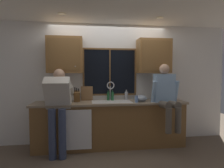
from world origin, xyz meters
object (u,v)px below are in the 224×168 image
(person_standing, at_px, (58,103))
(bottle_green_glass, at_px, (112,96))
(soap_dispenser, at_px, (137,99))
(bottle_amber_small, at_px, (108,96))
(person_sitting_on_counter, at_px, (166,93))
(cutting_board, at_px, (87,93))
(mixing_bowl, at_px, (140,98))
(bottle_tall_clear, at_px, (126,95))
(knife_block, at_px, (77,96))

(person_standing, height_order, bottle_green_glass, person_standing)
(soap_dispenser, distance_m, bottle_amber_small, 0.64)
(bottle_green_glass, bearing_deg, bottle_amber_small, 174.92)
(person_sitting_on_counter, xyz_separation_m, cutting_board, (-1.54, 0.49, -0.03))
(person_standing, bearing_deg, cutting_board, 46.64)
(mixing_bowl, height_order, bottle_amber_small, bottle_amber_small)
(mixing_bowl, height_order, bottle_green_glass, bottle_green_glass)
(bottle_tall_clear, xyz_separation_m, bottle_amber_small, (-0.41, -0.06, -0.00))
(bottle_tall_clear, bearing_deg, mixing_bowl, -49.97)
(soap_dispenser, relative_size, bottle_tall_clear, 0.85)
(mixing_bowl, distance_m, bottle_tall_clear, 0.37)
(knife_block, distance_m, bottle_green_glass, 0.75)
(person_standing, distance_m, bottle_tall_clear, 1.48)
(cutting_board, xyz_separation_m, soap_dispenser, (0.97, -0.40, -0.08))
(mixing_bowl, xyz_separation_m, bottle_tall_clear, (-0.24, 0.28, 0.03))
(person_sitting_on_counter, xyz_separation_m, bottle_amber_small, (-1.09, 0.45, -0.09))
(cutting_board, bearing_deg, person_sitting_on_counter, -17.60)
(soap_dispenser, distance_m, bottle_tall_clear, 0.44)
(cutting_board, distance_m, mixing_bowl, 1.13)
(knife_block, distance_m, mixing_bowl, 1.30)
(person_sitting_on_counter, bearing_deg, soap_dispenser, 171.27)
(person_sitting_on_counter, xyz_separation_m, bottle_tall_clear, (-0.68, 0.51, -0.09))
(soap_dispenser, bearing_deg, mixing_bowl, 49.90)
(knife_block, distance_m, cutting_board, 0.25)
(person_sitting_on_counter, relative_size, soap_dispenser, 6.61)
(knife_block, distance_m, soap_dispenser, 1.20)
(soap_dispenser, bearing_deg, knife_block, 167.83)
(knife_block, xyz_separation_m, bottle_tall_clear, (1.05, 0.17, -0.02))
(bottle_amber_small, bearing_deg, mixing_bowl, -19.26)
(person_standing, xyz_separation_m, soap_dispenser, (1.48, 0.14, 0.02))
(cutting_board, height_order, bottle_amber_small, cutting_board)
(bottle_green_glass, bearing_deg, bottle_tall_clear, 11.51)
(person_sitting_on_counter, height_order, soap_dispenser, person_sitting_on_counter)
(person_standing, bearing_deg, knife_block, 51.48)
(person_standing, distance_m, soap_dispenser, 1.49)
(cutting_board, height_order, soap_dispenser, cutting_board)
(cutting_board, bearing_deg, bottle_green_glass, -4.52)
(person_standing, distance_m, cutting_board, 0.75)
(person_sitting_on_counter, xyz_separation_m, mixing_bowl, (-0.45, 0.23, -0.12))
(person_sitting_on_counter, distance_m, bottle_amber_small, 1.18)
(person_standing, height_order, bottle_amber_small, person_standing)
(bottle_green_glass, relative_size, bottle_amber_small, 1.02)
(knife_block, height_order, bottle_tall_clear, knife_block)
(soap_dispenser, bearing_deg, person_sitting_on_counter, -8.73)
(person_sitting_on_counter, bearing_deg, bottle_tall_clear, 143.29)
(mixing_bowl, distance_m, soap_dispenser, 0.19)
(bottle_green_glass, xyz_separation_m, bottle_tall_clear, (0.32, 0.06, 0.00))
(cutting_board, bearing_deg, soap_dispenser, -22.43)
(person_standing, xyz_separation_m, mixing_bowl, (1.60, 0.28, 0.01))
(knife_block, xyz_separation_m, mixing_bowl, (1.29, -0.11, -0.05))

